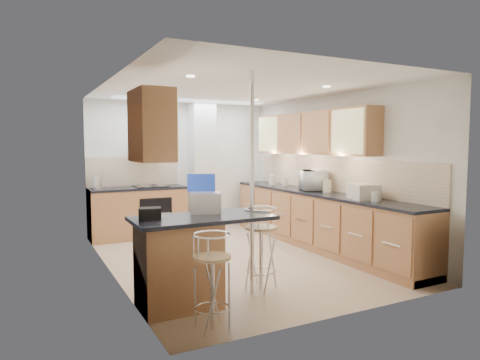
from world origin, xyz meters
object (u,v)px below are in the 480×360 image
bread_bin (363,192)px  laptop (205,203)px  bar_stool_near (212,281)px  bar_stool_end (261,248)px  microwave (313,180)px

bread_bin → laptop: bearing=-159.2°
laptop → bar_stool_near: (-0.28, -0.82, -0.60)m
bar_stool_end → bread_bin: (1.83, 0.29, 0.54)m
microwave → bar_stool_near: 3.79m
microwave → bar_stool_end: bearing=154.4°
microwave → bar_stool_end: microwave is taller
laptop → bar_stool_end: size_ratio=0.34×
laptop → bar_stool_near: size_ratio=0.37×
bar_stool_near → bar_stool_end: size_ratio=0.93×
microwave → bar_stool_end: 2.60m
bar_stool_near → bar_stool_end: bar_stool_end is taller
microwave → laptop: 3.04m
bar_stool_end → bread_bin: size_ratio=2.35×
bar_stool_near → bar_stool_end: (0.94, 0.74, 0.04)m
laptop → bar_stool_end: (0.66, -0.08, -0.57)m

